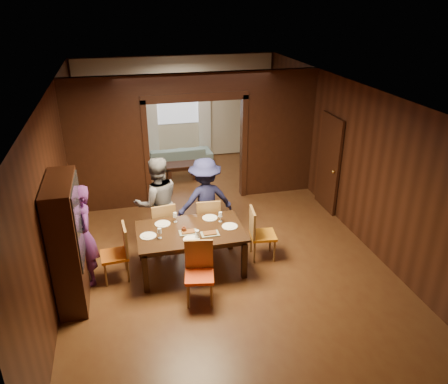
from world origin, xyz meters
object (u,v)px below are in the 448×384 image
object	(u,v)px
chair_far_r	(207,220)
sofa	(176,156)
person_purple	(83,236)
person_grey	(157,203)
dining_table	(191,249)
coffee_table	(181,171)
chair_right	(263,234)
person_navy	(205,201)
hutch	(68,242)
chair_far_l	(162,225)
chair_left	(114,254)
chair_near	(199,274)

from	to	relation	value
chair_far_r	sofa	bearing A→B (deg)	-85.45
person_purple	sofa	size ratio (longest dim) A/B	0.89
person_grey	dining_table	distance (m)	1.14
coffee_table	chair_far_r	xyz separation A→B (m)	(0.02, -3.30, 0.28)
person_grey	chair_right	xyz separation A→B (m)	(1.77, -0.86, -0.40)
person_purple	person_navy	world-z (taller)	person_purple
person_grey	chair_far_r	world-z (taller)	person_grey
hutch	chair_far_r	bearing A→B (deg)	25.45
dining_table	hutch	world-z (taller)	hutch
chair_far_l	hutch	world-z (taller)	hutch
person_navy	chair_left	bearing A→B (deg)	20.78
coffee_table	dining_table	bearing A→B (deg)	-96.10
dining_table	chair_right	distance (m)	1.32
coffee_table	chair_near	size ratio (longest dim) A/B	0.82
chair_far_l	hutch	xyz separation A→B (m)	(-1.51, -1.15, 0.52)
person_navy	hutch	world-z (taller)	hutch
person_purple	chair_right	size ratio (longest dim) A/B	1.77
person_navy	person_grey	bearing A→B (deg)	-7.39
coffee_table	person_grey	bearing A→B (deg)	-105.69
person_navy	chair_far_r	distance (m)	0.38
person_grey	chair_far_r	distance (m)	1.00
chair_near	person_navy	bearing A→B (deg)	85.99
dining_table	chair_left	xyz separation A→B (m)	(-1.28, 0.01, 0.10)
chair_near	chair_left	bearing A→B (deg)	154.85
chair_left	chair_right	xyz separation A→B (m)	(2.60, 0.04, 0.00)
person_navy	sofa	world-z (taller)	person_navy
person_grey	chair_far_l	bearing A→B (deg)	106.16
coffee_table	hutch	size ratio (longest dim) A/B	0.40
person_navy	dining_table	xyz separation A→B (m)	(-0.44, -0.90, -0.46)
coffee_table	chair_left	distance (m)	4.43
chair_far_r	chair_right	bearing A→B (deg)	144.47
chair_far_r	chair_near	bearing A→B (deg)	78.66
chair_right	hutch	world-z (taller)	hutch
chair_right	chair_near	world-z (taller)	same
person_grey	person_navy	world-z (taller)	person_grey
hutch	chair_near	bearing A→B (deg)	-16.22
chair_far_r	hutch	world-z (taller)	hutch
coffee_table	chair_far_r	world-z (taller)	chair_far_r
person_purple	chair_far_l	xyz separation A→B (m)	(1.33, 0.76, -0.37)
person_purple	chair_far_r	world-z (taller)	person_purple
dining_table	chair_left	distance (m)	1.28
person_grey	chair_far_r	size ratio (longest dim) A/B	1.83
sofa	chair_near	world-z (taller)	chair_near
person_purple	chair_left	xyz separation A→B (m)	(0.45, -0.03, -0.37)
chair_left	hutch	size ratio (longest dim) A/B	0.48
chair_left	chair_right	world-z (taller)	same
chair_right	hutch	size ratio (longest dim) A/B	0.48
chair_right	hutch	bearing A→B (deg)	104.16
dining_table	person_purple	bearing A→B (deg)	178.64
chair_left	hutch	distance (m)	0.89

